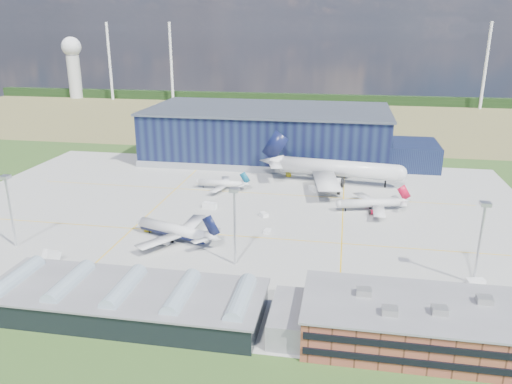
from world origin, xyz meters
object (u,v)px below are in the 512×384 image
Objects in this scene: airliner_regional at (220,180)px; airliner_widebody at (338,160)px; ops_building at (410,323)px; light_mast_center at (235,214)px; gse_tug_b at (257,282)px; gse_tug_c at (288,175)px; gse_cart_a at (267,231)px; gse_van_a at (210,205)px; gse_van_c at (476,283)px; gse_van_b at (313,189)px; gse_tug_a at (149,228)px; hangar at (273,136)px; airstair at (52,259)px; airliner_navy at (173,224)px; light_mast_east at (482,230)px; airliner_red at (370,199)px; car_a at (407,310)px; gse_cart_b at (264,215)px; car_b at (425,312)px; light_mast_west at (9,200)px.

airliner_widebody is at bearing -160.36° from airliner_regional.
light_mast_center reaches higher than ops_building.
airliner_widebody is 97.44m from gse_tug_b.
gse_cart_a is at bearing -107.61° from gse_tug_c.
gse_van_c is (84.57, -45.83, -0.04)m from gse_van_a.
airliner_widebody is 51.71m from airliner_regional.
gse_van_a reaches higher than gse_van_b.
airliner_regional is 49.83m from gse_tug_a.
light_mast_center is (7.19, -124.80, 3.82)m from hangar.
airliner_navy is at bearing 56.87° from airstair.
light_mast_east is 8.07× the size of gse_cart_a.
light_mast_center is 65.00m from light_mast_east.
light_mast_east is at bearing -17.57° from gse_tug_a.
airliner_widebody is at bearing -84.29° from airliner_red.
airliner_navy is 54.28m from airliner_regional.
airliner_widebody reaches higher than airliner_red.
car_a is (98.16, -8.96, -0.95)m from airstair.
light_mast_center is at bearing -133.55° from gse_cart_b.
airliner_navy reaches higher than gse_van_b.
light_mast_east is 111.00m from gse_tug_c.
airliner_regional is 4.85× the size of airstair.
gse_cart_b is 74.79m from car_b.
gse_van_c is (135.00, -1.83, -14.32)m from light_mast_west.
gse_van_a is (-12.38, -80.80, -10.46)m from hangar.
gse_tug_b is 0.60× the size of gse_van_b.
airliner_regional is at bearing 69.12° from gse_tug_a.
gse_van_a reaches higher than gse_tug_b.
gse_van_a is 46.51m from gse_van_b.
airliner_widebody is at bearing -36.69° from gse_tug_c.
ops_building reaches higher than gse_cart_b.
hangar reaches higher than airstair.
gse_cart_b reaches higher than gse_tug_c.
light_mast_center is 5.15× the size of gse_van_b.
airliner_widebody is 2.68× the size of airliner_regional.
gse_van_a is at bearing 95.03° from airliner_regional.
gse_tug_b is at bearing 17.44° from airstair.
airliner_red reaches higher than gse_cart_b.
ops_building is at bearing -98.85° from gse_cart_b.
gse_cart_b is (-6.40, 49.68, 0.14)m from gse_tug_b.
airliner_navy is 30.88m from gse_van_a.
gse_van_c is (65.00, -1.83, -14.32)m from light_mast_center.
light_mast_center is 55.26m from car_b.
airliner_navy is at bearing -160.75° from gse_van_b.
airliner_navy is 1.37× the size of airliner_regional.
airliner_widebody is at bearing 16.71° from gse_van_b.
airliner_red is (46.86, -72.80, -6.89)m from hangar.
hangar is 4.36× the size of airliner_navy.
light_mast_east is 118.26m from airstair.
airliner_red is 59.60m from gse_van_c.
light_mast_east is at bearing 23.26° from airstair.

